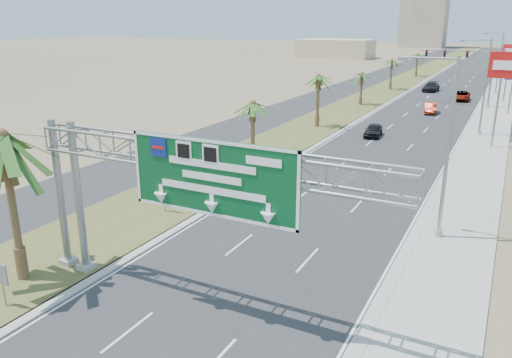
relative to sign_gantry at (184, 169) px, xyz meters
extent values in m
cube|color=#28282B|center=(1.06, 100.07, -6.05)|extent=(12.00, 300.00, 0.02)
cube|color=#9E9B93|center=(9.56, 100.07, -6.01)|extent=(4.00, 300.00, 0.10)
cube|color=#505826|center=(-8.94, 100.07, -6.00)|extent=(7.00, 300.00, 0.12)
cube|color=#28282B|center=(-15.94, 100.07, -6.05)|extent=(8.00, 300.00, 0.02)
cylinder|color=gray|center=(-6.14, 0.07, -2.36)|extent=(0.36, 0.36, 7.40)
cylinder|color=gray|center=(-7.34, 0.07, -2.36)|extent=(0.36, 0.36, 7.40)
cube|color=#9E9B93|center=(-6.14, 0.07, -5.86)|extent=(0.70, 0.70, 0.40)
cube|color=#9E9B93|center=(-7.34, 0.07, -5.86)|extent=(0.70, 0.70, 0.40)
cube|color=#074721|center=(1.56, -0.41, -0.06)|extent=(7.20, 0.12, 3.00)
cube|color=navy|center=(-0.84, -0.49, 0.89)|extent=(0.75, 0.03, 0.75)
cone|color=white|center=(1.56, -0.49, -1.21)|extent=(0.56, 0.56, 0.45)
cylinder|color=brown|center=(-8.14, -1.93, -2.56)|extent=(0.36, 0.36, 7.00)
cylinder|color=brown|center=(-8.14, -1.93, -5.22)|extent=(0.54, 0.54, 1.68)
cylinder|color=brown|center=(-8.44, 22.07, -3.56)|extent=(0.36, 0.36, 5.00)
cylinder|color=brown|center=(-8.44, 22.07, -5.46)|extent=(0.54, 0.54, 1.20)
cylinder|color=brown|center=(-8.44, 38.07, -3.16)|extent=(0.36, 0.36, 5.80)
cylinder|color=brown|center=(-8.44, 38.07, -5.36)|extent=(0.54, 0.54, 1.39)
cylinder|color=brown|center=(-8.44, 56.07, -3.81)|extent=(0.36, 0.36, 4.50)
cylinder|color=brown|center=(-8.44, 56.07, -5.52)|extent=(0.54, 0.54, 1.08)
cylinder|color=brown|center=(-8.44, 75.07, -3.46)|extent=(0.36, 0.36, 5.20)
cylinder|color=brown|center=(-8.44, 75.07, -5.43)|extent=(0.54, 0.54, 1.25)
cylinder|color=brown|center=(-8.44, 100.07, -3.66)|extent=(0.36, 0.36, 4.80)
cylinder|color=brown|center=(-8.44, 100.07, -5.48)|extent=(0.54, 0.54, 1.15)
cylinder|color=gray|center=(8.56, 12.07, -1.06)|extent=(0.20, 0.20, 10.00)
cylinder|color=gray|center=(7.16, 12.07, 3.79)|extent=(2.80, 0.12, 0.12)
cube|color=slate|center=(5.76, 12.07, 3.69)|extent=(0.50, 0.22, 0.18)
cylinder|color=#9E9B93|center=(8.56, 12.07, -5.81)|extent=(0.44, 0.44, 0.50)
cylinder|color=gray|center=(8.56, 42.07, -1.06)|extent=(0.20, 0.20, 10.00)
cylinder|color=gray|center=(7.16, 42.07, 3.79)|extent=(2.80, 0.12, 0.12)
cube|color=slate|center=(5.76, 42.07, 3.69)|extent=(0.50, 0.22, 0.18)
cylinder|color=#9E9B93|center=(8.56, 42.07, -5.81)|extent=(0.44, 0.44, 0.50)
cylinder|color=gray|center=(8.56, 78.07, -1.06)|extent=(0.20, 0.20, 10.00)
cylinder|color=gray|center=(7.16, 78.07, 3.79)|extent=(2.80, 0.12, 0.12)
cube|color=slate|center=(5.76, 78.07, 3.69)|extent=(0.50, 0.22, 0.18)
cylinder|color=#9E9B93|center=(8.56, 78.07, -5.81)|extent=(0.44, 0.44, 0.50)
cylinder|color=gray|center=(8.26, 62.07, -2.06)|extent=(0.28, 0.28, 8.00)
cylinder|color=gray|center=(3.26, 62.07, 1.64)|extent=(10.00, 0.18, 0.18)
cube|color=black|center=(4.76, 61.87, 1.24)|extent=(0.32, 0.18, 0.95)
cube|color=black|center=(1.76, 61.87, 1.24)|extent=(0.32, 0.18, 0.95)
cube|color=black|center=(-0.74, 61.87, 1.24)|extent=(0.32, 0.18, 0.95)
sphere|color=red|center=(4.76, 61.75, 1.54)|extent=(0.22, 0.22, 0.22)
imported|color=black|center=(8.26, 62.07, 0.94)|extent=(0.16, 0.16, 0.60)
cylinder|color=#9E9B93|center=(8.26, 62.07, -5.76)|extent=(0.56, 0.56, 0.60)
cylinder|color=gray|center=(-6.74, -3.93, -5.16)|extent=(0.08, 0.08, 1.80)
cube|color=slate|center=(-6.74, -3.93, -4.46)|extent=(0.75, 0.06, 0.95)
cylinder|color=gray|center=(-7.44, 8.07, -5.16)|extent=(0.08, 0.08, 1.80)
cube|color=slate|center=(-7.44, 8.07, -4.46)|extent=(0.75, 0.06, 0.95)
cube|color=gray|center=(-30.94, 240.07, 11.44)|extent=(20.00, 16.00, 35.00)
cube|color=#C7B686|center=(-43.94, 150.07, -3.06)|extent=(24.00, 14.00, 6.00)
imported|color=black|center=(-1.38, 36.10, -5.38)|extent=(1.94, 4.08, 1.35)
imported|color=maroon|center=(1.79, 53.45, -5.36)|extent=(1.99, 4.37, 1.39)
imported|color=gray|center=(4.20, 67.27, -5.34)|extent=(2.51, 5.21, 1.43)
imported|color=black|center=(-1.63, 76.23, -5.28)|extent=(2.52, 5.49, 1.56)
cylinder|color=gray|center=(10.06, 36.51, -1.44)|extent=(0.20, 0.20, 9.23)
cube|color=red|center=(10.06, 36.51, 1.77)|extent=(2.40, 0.31, 2.40)
cube|color=white|center=(10.06, 36.33, 1.77)|extent=(1.68, 0.05, 0.84)
cylinder|color=gray|center=(10.99, 57.48, -2.24)|extent=(0.20, 0.20, 7.64)
cylinder|color=gray|center=(10.06, 68.45, -1.72)|extent=(0.20, 0.20, 8.68)
cube|color=red|center=(10.06, 68.45, 1.52)|extent=(2.18, 0.97, 1.80)
cube|color=white|center=(10.06, 68.27, 1.52)|extent=(1.48, 0.52, 0.63)
camera|label=1|loc=(11.24, -15.62, 5.60)|focal=35.00mm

